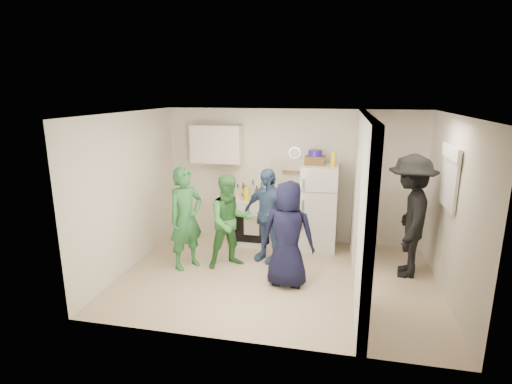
% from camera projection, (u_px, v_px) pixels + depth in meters
% --- Properties ---
extents(floor, '(4.80, 4.80, 0.00)m').
position_uv_depth(floor, '(277.00, 277.00, 6.19)').
color(floor, '#CCB790').
rests_on(floor, ground).
extents(wall_back, '(4.80, 0.00, 4.80)m').
position_uv_depth(wall_back, '(292.00, 176.00, 7.50)').
color(wall_back, silver).
rests_on(wall_back, floor).
extents(wall_front, '(4.80, 0.00, 4.80)m').
position_uv_depth(wall_front, '(253.00, 241.00, 4.27)').
color(wall_front, silver).
rests_on(wall_front, floor).
extents(wall_left, '(0.00, 3.40, 3.40)m').
position_uv_depth(wall_left, '(129.00, 192.00, 6.36)').
color(wall_left, silver).
rests_on(wall_left, floor).
extents(wall_right, '(0.00, 3.40, 3.40)m').
position_uv_depth(wall_right, '(453.00, 210.00, 5.40)').
color(wall_right, silver).
rests_on(wall_right, floor).
extents(ceiling, '(4.80, 4.80, 0.00)m').
position_uv_depth(ceiling, '(279.00, 114.00, 5.58)').
color(ceiling, white).
rests_on(ceiling, wall_back).
extents(partition_pier_back, '(0.12, 1.20, 2.50)m').
position_uv_depth(partition_pier_back, '(359.00, 187.00, 6.69)').
color(partition_pier_back, silver).
rests_on(partition_pier_back, floor).
extents(partition_pier_front, '(0.12, 1.20, 2.50)m').
position_uv_depth(partition_pier_front, '(366.00, 230.00, 4.60)').
color(partition_pier_front, silver).
rests_on(partition_pier_front, floor).
extents(partition_header, '(0.12, 1.00, 0.40)m').
position_uv_depth(partition_header, '(367.00, 130.00, 5.38)').
color(partition_header, silver).
rests_on(partition_header, partition_pier_back).
extents(stove, '(0.73, 0.61, 0.87)m').
position_uv_depth(stove, '(256.00, 221.00, 7.51)').
color(stove, white).
rests_on(stove, floor).
extents(upper_cabinet, '(0.95, 0.34, 0.70)m').
position_uv_depth(upper_cabinet, '(217.00, 144.00, 7.46)').
color(upper_cabinet, silver).
rests_on(upper_cabinet, wall_back).
extents(fridge, '(0.64, 0.62, 1.55)m').
position_uv_depth(fridge, '(319.00, 208.00, 7.16)').
color(fridge, white).
rests_on(fridge, floor).
extents(wicker_basket, '(0.35, 0.25, 0.15)m').
position_uv_depth(wicker_basket, '(315.00, 160.00, 7.02)').
color(wicker_basket, brown).
rests_on(wicker_basket, fridge).
extents(blue_bowl, '(0.24, 0.24, 0.11)m').
position_uv_depth(blue_bowl, '(315.00, 153.00, 6.99)').
color(blue_bowl, '#2A169C').
rests_on(blue_bowl, wicker_basket).
extents(yellow_cup_stack_top, '(0.09, 0.09, 0.25)m').
position_uv_depth(yellow_cup_stack_top, '(333.00, 160.00, 6.80)').
color(yellow_cup_stack_top, yellow).
rests_on(yellow_cup_stack_top, fridge).
extents(wall_clock, '(0.22, 0.02, 0.22)m').
position_uv_depth(wall_clock, '(295.00, 153.00, 7.36)').
color(wall_clock, white).
rests_on(wall_clock, wall_back).
extents(spice_shelf, '(0.35, 0.08, 0.03)m').
position_uv_depth(spice_shelf, '(292.00, 172.00, 7.42)').
color(spice_shelf, olive).
rests_on(spice_shelf, wall_back).
extents(nook_window, '(0.03, 0.70, 0.80)m').
position_uv_depth(nook_window, '(451.00, 178.00, 5.50)').
color(nook_window, black).
rests_on(nook_window, wall_right).
extents(nook_window_frame, '(0.04, 0.76, 0.86)m').
position_uv_depth(nook_window_frame, '(450.00, 178.00, 5.50)').
color(nook_window_frame, white).
rests_on(nook_window_frame, wall_right).
extents(nook_valance, '(0.04, 0.82, 0.18)m').
position_uv_depth(nook_valance, '(451.00, 152.00, 5.42)').
color(nook_valance, white).
rests_on(nook_valance, wall_right).
extents(yellow_cup_stack_stove, '(0.09, 0.09, 0.25)m').
position_uv_depth(yellow_cup_stack_stove, '(246.00, 195.00, 7.19)').
color(yellow_cup_stack_stove, yellow).
rests_on(yellow_cup_stack_stove, stove).
extents(red_cup, '(0.09, 0.09, 0.12)m').
position_uv_depth(red_cup, '(265.00, 199.00, 7.15)').
color(red_cup, '#B20B2C').
rests_on(red_cup, stove).
extents(person_green_left, '(0.67, 0.72, 1.66)m').
position_uv_depth(person_green_left, '(186.00, 218.00, 6.38)').
color(person_green_left, '#296832').
rests_on(person_green_left, floor).
extents(person_green_center, '(0.94, 0.89, 1.53)m').
position_uv_depth(person_green_center, '(230.00, 222.00, 6.44)').
color(person_green_center, '#347838').
rests_on(person_green_center, floor).
extents(person_denim, '(1.01, 0.76, 1.60)m').
position_uv_depth(person_denim, '(267.00, 215.00, 6.65)').
color(person_denim, '#3D5785').
rests_on(person_denim, floor).
extents(person_navy, '(0.81, 0.56, 1.58)m').
position_uv_depth(person_navy, '(288.00, 234.00, 5.78)').
color(person_navy, black).
rests_on(person_navy, floor).
extents(person_nook, '(0.86, 1.31, 1.91)m').
position_uv_depth(person_nook, '(409.00, 216.00, 6.09)').
color(person_nook, black).
rests_on(person_nook, floor).
extents(bottle_a, '(0.07, 0.07, 0.26)m').
position_uv_depth(bottle_a, '(243.00, 189.00, 7.55)').
color(bottle_a, brown).
rests_on(bottle_a, stove).
extents(bottle_b, '(0.06, 0.06, 0.26)m').
position_uv_depth(bottle_b, '(245.00, 192.00, 7.34)').
color(bottle_b, '#1A4E26').
rests_on(bottle_b, stove).
extents(bottle_c, '(0.07, 0.07, 0.31)m').
position_uv_depth(bottle_c, '(253.00, 188.00, 7.52)').
color(bottle_c, silver).
rests_on(bottle_c, stove).
extents(bottle_d, '(0.07, 0.07, 0.26)m').
position_uv_depth(bottle_d, '(257.00, 193.00, 7.30)').
color(bottle_d, brown).
rests_on(bottle_d, stove).
extents(bottle_e, '(0.06, 0.06, 0.29)m').
position_uv_depth(bottle_e, '(261.00, 189.00, 7.51)').
color(bottle_e, '#949DA4').
rests_on(bottle_e, stove).
extents(bottle_f, '(0.07, 0.07, 0.27)m').
position_uv_depth(bottle_f, '(265.00, 192.00, 7.36)').
color(bottle_f, '#143818').
rests_on(bottle_f, stove).
extents(bottle_g, '(0.06, 0.06, 0.32)m').
position_uv_depth(bottle_g, '(270.00, 189.00, 7.45)').
color(bottle_g, brown).
rests_on(bottle_g, stove).
extents(bottle_h, '(0.06, 0.06, 0.29)m').
position_uv_depth(bottle_h, '(238.00, 192.00, 7.31)').
color(bottle_h, silver).
rests_on(bottle_h, stove).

